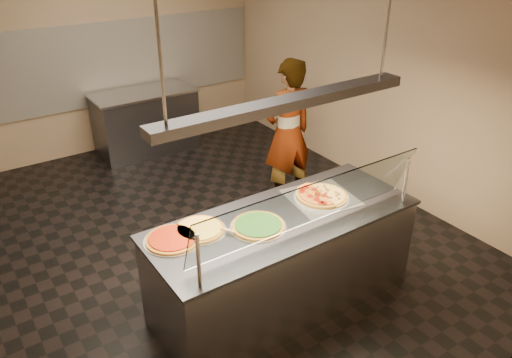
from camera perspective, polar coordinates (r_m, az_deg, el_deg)
ground at (r=5.76m, az=-5.88°, el=-6.32°), size 5.00×6.00×0.02m
wall_back at (r=7.78m, az=-17.50°, el=13.84°), size 5.00×0.02×3.00m
wall_front at (r=3.03m, az=21.52°, el=-8.61°), size 5.00×0.02×3.00m
wall_right at (r=6.56m, az=13.46°, el=11.93°), size 0.02×6.00×3.00m
tile_band at (r=7.80m, az=-17.22°, el=12.38°), size 4.90×0.02×1.20m
serving_counter at (r=4.54m, az=3.06°, el=-9.36°), size 2.39×0.94×0.93m
sneeze_guard at (r=3.90m, az=6.37°, el=-2.90°), size 2.15×0.18×0.54m
perforated_tray at (r=4.59m, az=7.44°, el=-2.05°), size 0.64×0.64×0.01m
half_pizza_pepperoni at (r=4.51m, az=6.37°, el=-2.15°), size 0.30×0.50×0.05m
half_pizza_sausage at (r=4.65m, az=8.51°, el=-1.44°), size 0.30×0.50×0.04m
pizza_spinach at (r=4.13m, az=0.20°, el=-5.31°), size 0.47×0.47×0.03m
pizza_cheese at (r=4.12m, az=-6.52°, el=-5.69°), size 0.44×0.44×0.03m
pizza_tomato at (r=4.02m, az=-9.55°, el=-6.78°), size 0.46×0.46×0.03m
pizza_spatula at (r=4.07m, az=-2.45°, el=-5.71°), size 0.26×0.20×0.02m
prep_table at (r=7.79m, az=-12.45°, el=6.47°), size 1.50×0.74×0.93m
worker at (r=6.00m, az=3.64°, el=5.22°), size 0.68×0.46×1.82m
heat_lamp_housing at (r=3.83m, az=3.62°, el=8.65°), size 2.30×0.18×0.08m
lamp_rod_left at (r=3.19m, az=-10.99°, el=14.51°), size 0.02×0.02×1.01m
lamp_rod_right at (r=4.37m, az=14.86°, el=17.58°), size 0.02×0.02×1.01m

